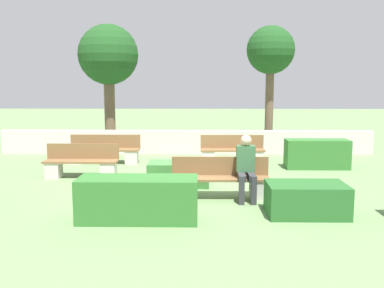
{
  "coord_description": "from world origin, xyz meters",
  "views": [
    {
      "loc": [
        0.44,
        -9.98,
        2.4
      ],
      "look_at": [
        0.27,
        0.5,
        0.9
      ],
      "focal_mm": 40.0,
      "sensor_mm": 36.0,
      "label": 1
    }
  ],
  "objects_px": {
    "bench_front": "(220,182)",
    "bench_right_side": "(232,153)",
    "tree_center_left": "(271,53)",
    "bench_back": "(104,152)",
    "tree_leftmost": "(108,57)",
    "person_seated_man": "(246,165)",
    "bench_left_side": "(81,165)"
  },
  "relations": [
    {
      "from": "bench_right_side",
      "to": "tree_leftmost",
      "type": "relative_size",
      "value": 0.41
    },
    {
      "from": "bench_right_side",
      "to": "tree_center_left",
      "type": "relative_size",
      "value": 0.43
    },
    {
      "from": "bench_front",
      "to": "tree_leftmost",
      "type": "relative_size",
      "value": 0.45
    },
    {
      "from": "bench_right_side",
      "to": "tree_leftmost",
      "type": "distance_m",
      "value": 6.53
    },
    {
      "from": "bench_right_side",
      "to": "tree_leftmost",
      "type": "height_order",
      "value": "tree_leftmost"
    },
    {
      "from": "bench_back",
      "to": "bench_front",
      "type": "bearing_deg",
      "value": -45.86
    },
    {
      "from": "bench_back",
      "to": "tree_center_left",
      "type": "bearing_deg",
      "value": 31.99
    },
    {
      "from": "bench_back",
      "to": "tree_leftmost",
      "type": "height_order",
      "value": "tree_leftmost"
    },
    {
      "from": "bench_front",
      "to": "bench_left_side",
      "type": "xyz_separation_m",
      "value": [
        -3.45,
        1.91,
        -0.01
      ]
    },
    {
      "from": "bench_right_side",
      "to": "person_seated_man",
      "type": "height_order",
      "value": "person_seated_man"
    },
    {
      "from": "bench_left_side",
      "to": "tree_center_left",
      "type": "relative_size",
      "value": 0.42
    },
    {
      "from": "bench_front",
      "to": "bench_right_side",
      "type": "relative_size",
      "value": 1.09
    },
    {
      "from": "bench_left_side",
      "to": "tree_leftmost",
      "type": "distance_m",
      "value": 6.42
    },
    {
      "from": "bench_left_side",
      "to": "bench_right_side",
      "type": "bearing_deg",
      "value": 24.9
    },
    {
      "from": "bench_front",
      "to": "tree_leftmost",
      "type": "bearing_deg",
      "value": 117.14
    },
    {
      "from": "bench_front",
      "to": "bench_left_side",
      "type": "relative_size",
      "value": 1.1
    },
    {
      "from": "person_seated_man",
      "to": "tree_center_left",
      "type": "distance_m",
      "value": 7.57
    },
    {
      "from": "bench_back",
      "to": "person_seated_man",
      "type": "distance_m",
      "value": 5.53
    },
    {
      "from": "bench_back",
      "to": "tree_center_left",
      "type": "height_order",
      "value": "tree_center_left"
    },
    {
      "from": "bench_left_side",
      "to": "person_seated_man",
      "type": "height_order",
      "value": "person_seated_man"
    },
    {
      "from": "bench_back",
      "to": "person_seated_man",
      "type": "height_order",
      "value": "person_seated_man"
    },
    {
      "from": "bench_left_side",
      "to": "bench_right_side",
      "type": "relative_size",
      "value": 0.99
    },
    {
      "from": "bench_right_side",
      "to": "bench_back",
      "type": "distance_m",
      "value": 3.83
    },
    {
      "from": "bench_right_side",
      "to": "person_seated_man",
      "type": "distance_m",
      "value": 3.99
    },
    {
      "from": "bench_back",
      "to": "tree_center_left",
      "type": "distance_m",
      "value": 6.86
    },
    {
      "from": "bench_front",
      "to": "bench_right_side",
      "type": "height_order",
      "value": "same"
    },
    {
      "from": "bench_left_side",
      "to": "bench_right_side",
      "type": "distance_m",
      "value": 4.43
    },
    {
      "from": "bench_right_side",
      "to": "tree_center_left",
      "type": "bearing_deg",
      "value": 60.47
    },
    {
      "from": "bench_right_side",
      "to": "tree_leftmost",
      "type": "bearing_deg",
      "value": 138.1
    },
    {
      "from": "bench_right_side",
      "to": "person_seated_man",
      "type": "xyz_separation_m",
      "value": [
        -0.02,
        -3.97,
        0.41
      ]
    },
    {
      "from": "tree_center_left",
      "to": "bench_back",
      "type": "bearing_deg",
      "value": -151.57
    },
    {
      "from": "person_seated_man",
      "to": "tree_center_left",
      "type": "xyz_separation_m",
      "value": [
        1.56,
        6.89,
        2.71
      ]
    }
  ]
}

